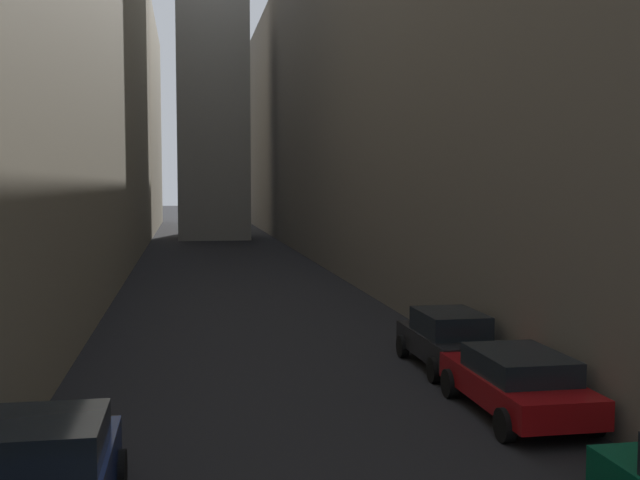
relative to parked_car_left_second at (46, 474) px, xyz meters
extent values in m
plane|color=black|center=(4.40, 35.02, -0.81)|extent=(264.00, 264.00, 0.00)
cube|color=gray|center=(-6.43, 37.02, 10.54)|extent=(10.65, 108.00, 22.68)
cube|color=#60594F|center=(16.15, 37.02, 10.37)|extent=(12.51, 108.00, 22.36)
cube|color=gray|center=(4.40, 58.64, 18.83)|extent=(6.28, 6.28, 39.27)
cube|color=black|center=(0.00, 0.03, 0.49)|extent=(1.61, 1.88, 0.58)
cylinder|color=black|center=(-0.88, 1.34, -0.49)|extent=(0.22, 0.63, 0.63)
cylinder|color=black|center=(0.88, 1.34, -0.49)|extent=(0.22, 0.63, 0.63)
cube|color=maroon|center=(8.80, 3.90, -0.19)|extent=(1.82, 4.53, 0.57)
cube|color=black|center=(8.80, 3.75, 0.34)|extent=(1.68, 2.43, 0.48)
cylinder|color=black|center=(7.89, 5.44, -0.48)|extent=(0.22, 0.66, 0.66)
cylinder|color=black|center=(9.71, 5.44, -0.48)|extent=(0.22, 0.66, 0.66)
cylinder|color=black|center=(7.89, 2.36, -0.48)|extent=(0.22, 0.66, 0.66)
cylinder|color=black|center=(9.71, 2.36, -0.48)|extent=(0.22, 0.66, 0.66)
cube|color=black|center=(8.80, 8.17, -0.18)|extent=(1.68, 4.12, 0.62)
cube|color=black|center=(8.80, 8.02, 0.43)|extent=(1.54, 2.25, 0.60)
cylinder|color=black|center=(7.96, 9.57, -0.49)|extent=(0.22, 0.64, 0.64)
cylinder|color=black|center=(9.64, 9.57, -0.49)|extent=(0.22, 0.64, 0.64)
cylinder|color=black|center=(7.96, 6.77, -0.49)|extent=(0.22, 0.64, 0.64)
cylinder|color=black|center=(9.64, 6.77, -0.49)|extent=(0.22, 0.64, 0.64)
camera|label=1|loc=(2.00, -10.98, 4.07)|focal=42.90mm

